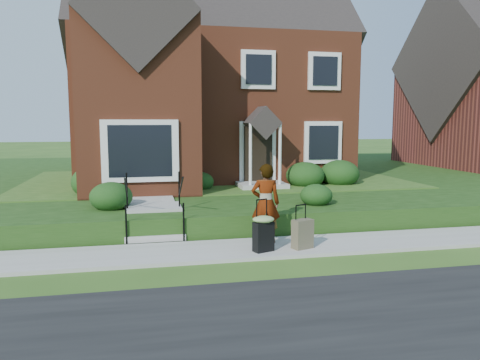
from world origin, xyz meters
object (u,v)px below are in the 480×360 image
object	(u,v)px
woman	(266,203)
suitcase_olive	(303,234)
suitcase_black	(263,231)
front_steps	(154,217)

from	to	relation	value
woman	suitcase_olive	distance (m)	1.12
woman	suitcase_olive	bearing A→B (deg)	142.19
woman	suitcase_black	distance (m)	0.91
woman	suitcase_black	size ratio (longest dim) A/B	1.61
suitcase_black	suitcase_olive	bearing A→B (deg)	-16.26
front_steps	suitcase_black	bearing A→B (deg)	-44.79
front_steps	woman	world-z (taller)	woman
suitcase_black	suitcase_olive	size ratio (longest dim) A/B	1.17
suitcase_black	suitcase_olive	world-z (taller)	suitcase_black
front_steps	suitcase_black	world-z (taller)	front_steps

